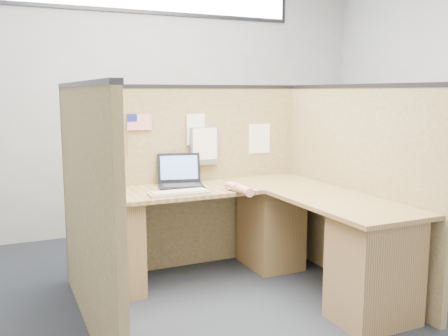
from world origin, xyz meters
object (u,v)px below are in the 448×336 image
l_desk (248,239)px  keyboard (179,193)px  mouse (232,187)px  laptop (178,178)px

l_desk → keyboard: bearing=158.1°
l_desk → mouse: bearing=104.0°
laptop → keyboard: size_ratio=0.91×
keyboard → mouse: 0.42m
l_desk → keyboard: (-0.47, 0.19, 0.35)m
l_desk → laptop: size_ratio=4.82×
keyboard → mouse: bearing=1.7°
laptop → mouse: size_ratio=4.10×
l_desk → mouse: 0.41m
laptop → keyboard: 0.35m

